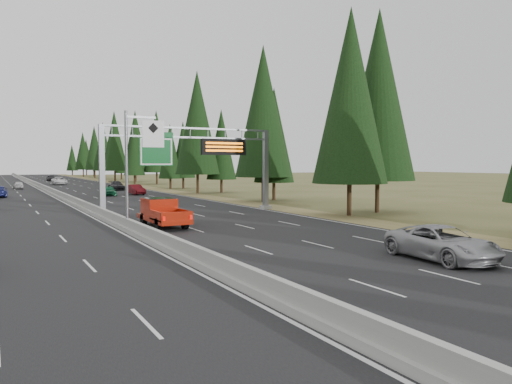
% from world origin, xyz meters
% --- Properties ---
extents(ground, '(400.00, 400.00, 0.00)m').
position_xyz_m(ground, '(0.00, 0.00, 0.00)').
color(ground, '#4B4923').
rests_on(ground, ground).
extents(road, '(32.00, 260.00, 0.08)m').
position_xyz_m(road, '(0.00, 80.00, 0.04)').
color(road, black).
rests_on(road, ground).
extents(shoulder_right, '(3.60, 260.00, 0.06)m').
position_xyz_m(shoulder_right, '(17.80, 80.00, 0.03)').
color(shoulder_right, olive).
rests_on(shoulder_right, ground).
extents(median_barrier, '(0.70, 260.00, 0.85)m').
position_xyz_m(median_barrier, '(0.00, 80.00, 0.41)').
color(median_barrier, gray).
rests_on(median_barrier, road).
extents(sign_gantry, '(16.75, 0.98, 7.80)m').
position_xyz_m(sign_gantry, '(8.92, 34.88, 5.27)').
color(sign_gantry, slate).
rests_on(sign_gantry, road).
extents(hov_sign_pole, '(2.80, 0.50, 8.00)m').
position_xyz_m(hov_sign_pole, '(0.58, 24.97, 4.72)').
color(hov_sign_pole, slate).
rests_on(hov_sign_pole, road).
extents(tree_row_right, '(11.96, 240.35, 18.89)m').
position_xyz_m(tree_row_right, '(21.99, 61.43, 9.45)').
color(tree_row_right, black).
rests_on(tree_row_right, ground).
extents(silver_minivan, '(3.05, 5.94, 1.60)m').
position_xyz_m(silver_minivan, '(10.50, 8.00, 0.88)').
color(silver_minivan, '#9D9DA1').
rests_on(silver_minivan, road).
extents(red_pickup, '(2.19, 6.14, 2.00)m').
position_xyz_m(red_pickup, '(2.80, 26.48, 1.19)').
color(red_pickup, black).
rests_on(red_pickup, road).
extents(car_ahead_green, '(1.74, 4.11, 1.39)m').
position_xyz_m(car_ahead_green, '(6.60, 62.66, 0.77)').
color(car_ahead_green, '#125230').
rests_on(car_ahead_green, road).
extents(car_ahead_dkred, '(1.98, 4.54, 1.45)m').
position_xyz_m(car_ahead_dkred, '(10.51, 63.26, 0.81)').
color(car_ahead_dkred, maroon).
rests_on(car_ahead_dkred, road).
extents(car_ahead_dkgrey, '(2.26, 5.22, 1.50)m').
position_xyz_m(car_ahead_dkgrey, '(10.86, 77.01, 0.83)').
color(car_ahead_dkgrey, black).
rests_on(car_ahead_dkgrey, road).
extents(car_ahead_white, '(2.80, 5.80, 1.59)m').
position_xyz_m(car_ahead_white, '(5.05, 104.77, 0.88)').
color(car_ahead_white, silver).
rests_on(car_ahead_white, road).
extents(car_ahead_far, '(2.14, 4.80, 1.60)m').
position_xyz_m(car_ahead_far, '(5.88, 128.12, 0.88)').
color(car_ahead_far, black).
rests_on(car_ahead_far, road).
extents(car_onc_white, '(1.72, 4.01, 1.35)m').
position_xyz_m(car_onc_white, '(-3.56, 88.55, 0.76)').
color(car_onc_white, beige).
rests_on(car_onc_white, road).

